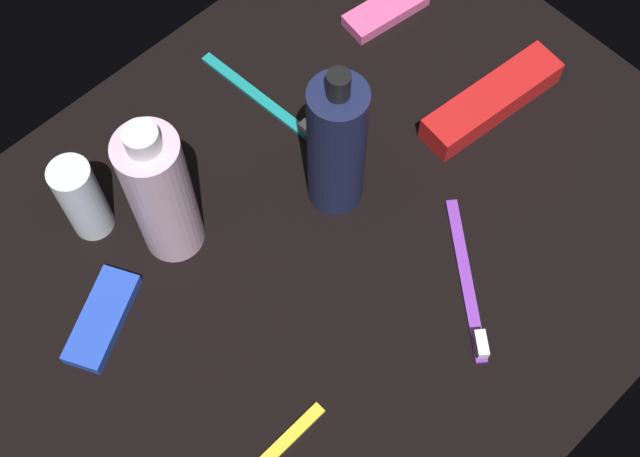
{
  "coord_description": "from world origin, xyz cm",
  "views": [
    {
      "loc": [
        26.34,
        27.77,
        81.16
      ],
      "look_at": [
        0.0,
        0.0,
        3.0
      ],
      "focal_mm": 48.1,
      "sensor_mm": 36.0,
      "label": 1
    }
  ],
  "objects_px": {
    "lotion_bottle": "(337,146)",
    "deodorant_stick": "(82,199)",
    "bodywash_bottle": "(161,194)",
    "snack_bar_blue": "(102,319)",
    "toothbrush_teal": "(268,103)",
    "toothbrush_purple": "(468,287)",
    "snack_bar_pink": "(386,10)",
    "toothpaste_box_red": "(492,100)"
  },
  "relations": [
    {
      "from": "toothbrush_purple",
      "to": "bodywash_bottle",
      "type": "bearing_deg",
      "value": -54.87
    },
    {
      "from": "toothbrush_teal",
      "to": "toothbrush_purple",
      "type": "bearing_deg",
      "value": 89.5
    },
    {
      "from": "bodywash_bottle",
      "to": "snack_bar_pink",
      "type": "height_order",
      "value": "bodywash_bottle"
    },
    {
      "from": "lotion_bottle",
      "to": "toothpaste_box_red",
      "type": "bearing_deg",
      "value": 167.81
    },
    {
      "from": "lotion_bottle",
      "to": "toothbrush_teal",
      "type": "relative_size",
      "value": 1.15
    },
    {
      "from": "lotion_bottle",
      "to": "snack_bar_blue",
      "type": "bearing_deg",
      "value": -10.99
    },
    {
      "from": "bodywash_bottle",
      "to": "snack_bar_blue",
      "type": "height_order",
      "value": "bodywash_bottle"
    },
    {
      "from": "deodorant_stick",
      "to": "toothbrush_teal",
      "type": "xyz_separation_m",
      "value": [
        -0.23,
        0.02,
        -0.05
      ]
    },
    {
      "from": "toothbrush_teal",
      "to": "snack_bar_blue",
      "type": "xyz_separation_m",
      "value": [
        0.29,
        0.08,
        0.0
      ]
    },
    {
      "from": "toothpaste_box_red",
      "to": "snack_bar_blue",
      "type": "bearing_deg",
      "value": -5.92
    },
    {
      "from": "lotion_bottle",
      "to": "toothbrush_teal",
      "type": "height_order",
      "value": "lotion_bottle"
    },
    {
      "from": "snack_bar_pink",
      "to": "snack_bar_blue",
      "type": "bearing_deg",
      "value": 16.59
    },
    {
      "from": "toothbrush_teal",
      "to": "toothbrush_purple",
      "type": "distance_m",
      "value": 0.31
    },
    {
      "from": "bodywash_bottle",
      "to": "toothbrush_teal",
      "type": "distance_m",
      "value": 0.21
    },
    {
      "from": "deodorant_stick",
      "to": "snack_bar_blue",
      "type": "xyz_separation_m",
      "value": [
        0.06,
        0.1,
        -0.05
      ]
    },
    {
      "from": "toothbrush_purple",
      "to": "snack_bar_pink",
      "type": "relative_size",
      "value": 1.44
    },
    {
      "from": "toothpaste_box_red",
      "to": "bodywash_bottle",
      "type": "bearing_deg",
      "value": -13.01
    },
    {
      "from": "lotion_bottle",
      "to": "toothbrush_purple",
      "type": "bearing_deg",
      "value": 96.16
    },
    {
      "from": "toothbrush_purple",
      "to": "snack_bar_blue",
      "type": "xyz_separation_m",
      "value": [
        0.29,
        -0.23,
        0.0
      ]
    },
    {
      "from": "toothbrush_teal",
      "to": "snack_bar_blue",
      "type": "relative_size",
      "value": 1.73
    },
    {
      "from": "toothpaste_box_red",
      "to": "toothbrush_teal",
      "type": "bearing_deg",
      "value": -38.73
    },
    {
      "from": "lotion_bottle",
      "to": "toothbrush_purple",
      "type": "height_order",
      "value": "lotion_bottle"
    },
    {
      "from": "toothpaste_box_red",
      "to": "snack_bar_pink",
      "type": "relative_size",
      "value": 1.69
    },
    {
      "from": "deodorant_stick",
      "to": "toothbrush_purple",
      "type": "xyz_separation_m",
      "value": [
        -0.23,
        0.32,
        -0.05
      ]
    },
    {
      "from": "deodorant_stick",
      "to": "snack_bar_blue",
      "type": "relative_size",
      "value": 1.04
    },
    {
      "from": "deodorant_stick",
      "to": "bodywash_bottle",
      "type": "bearing_deg",
      "value": 126.75
    },
    {
      "from": "bodywash_bottle",
      "to": "toothpaste_box_red",
      "type": "height_order",
      "value": "bodywash_bottle"
    },
    {
      "from": "deodorant_stick",
      "to": "lotion_bottle",
      "type": "bearing_deg",
      "value": 144.99
    },
    {
      "from": "snack_bar_blue",
      "to": "bodywash_bottle",
      "type": "bearing_deg",
      "value": 163.78
    },
    {
      "from": "snack_bar_pink",
      "to": "snack_bar_blue",
      "type": "height_order",
      "value": "same"
    },
    {
      "from": "lotion_bottle",
      "to": "snack_bar_pink",
      "type": "xyz_separation_m",
      "value": [
        -0.21,
        -0.13,
        -0.08
      ]
    },
    {
      "from": "toothbrush_purple",
      "to": "toothbrush_teal",
      "type": "bearing_deg",
      "value": -90.5
    },
    {
      "from": "bodywash_bottle",
      "to": "snack_bar_blue",
      "type": "xyz_separation_m",
      "value": [
        0.11,
        0.02,
        -0.08
      ]
    },
    {
      "from": "bodywash_bottle",
      "to": "toothbrush_purple",
      "type": "distance_m",
      "value": 0.32
    },
    {
      "from": "lotion_bottle",
      "to": "bodywash_bottle",
      "type": "height_order",
      "value": "lotion_bottle"
    },
    {
      "from": "lotion_bottle",
      "to": "deodorant_stick",
      "type": "relative_size",
      "value": 1.93
    },
    {
      "from": "bodywash_bottle",
      "to": "toothpaste_box_red",
      "type": "xyz_separation_m",
      "value": [
        -0.36,
        0.12,
        -0.08
      ]
    },
    {
      "from": "deodorant_stick",
      "to": "snack_bar_pink",
      "type": "height_order",
      "value": "deodorant_stick"
    },
    {
      "from": "lotion_bottle",
      "to": "deodorant_stick",
      "type": "distance_m",
      "value": 0.26
    },
    {
      "from": "bodywash_bottle",
      "to": "snack_bar_blue",
      "type": "distance_m",
      "value": 0.14
    },
    {
      "from": "bodywash_bottle",
      "to": "snack_bar_blue",
      "type": "bearing_deg",
      "value": 12.42
    },
    {
      "from": "bodywash_bottle",
      "to": "toothbrush_teal",
      "type": "bearing_deg",
      "value": -163.33
    }
  ]
}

